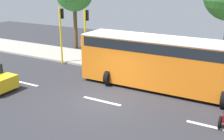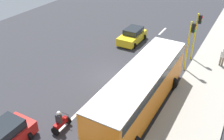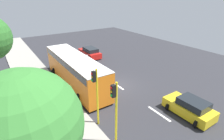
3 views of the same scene
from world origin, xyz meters
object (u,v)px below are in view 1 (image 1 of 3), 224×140
object	(u,v)px
traffic_light_midblock	(86,30)
pedestrian_near_signal	(83,45)
traffic_light_corner	(61,28)
city_bus	(168,61)

from	to	relation	value
traffic_light_midblock	pedestrian_near_signal	bearing A→B (deg)	38.92
pedestrian_near_signal	traffic_light_midblock	xyz separation A→B (m)	(-2.64, -2.13, 1.87)
traffic_light_corner	traffic_light_midblock	bearing A→B (deg)	-90.00
traffic_light_corner	traffic_light_midblock	distance (m)	2.33
pedestrian_near_signal	traffic_light_midblock	bearing A→B (deg)	-141.08
pedestrian_near_signal	traffic_light_corner	distance (m)	3.24
pedestrian_near_signal	traffic_light_corner	xyz separation A→B (m)	(-2.64, 0.20, 1.87)
city_bus	traffic_light_corner	bearing A→B (deg)	81.97
pedestrian_near_signal	traffic_light_midblock	distance (m)	3.88
city_bus	traffic_light_corner	world-z (taller)	traffic_light_corner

